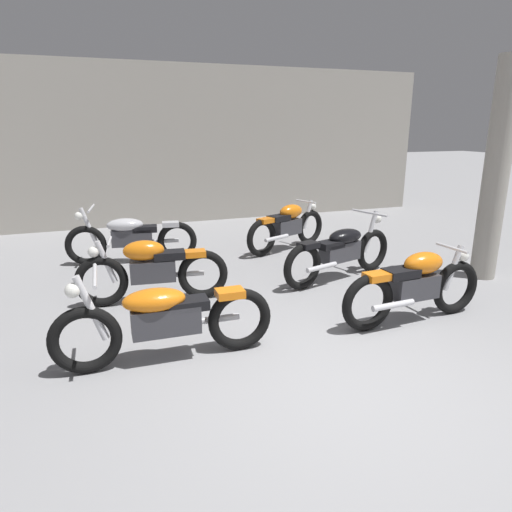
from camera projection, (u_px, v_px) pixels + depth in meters
ground_plane at (348, 383)px, 4.18m from camera, size 60.00×60.00×0.00m
back_wall at (177, 145)px, 10.67m from camera, size 12.82×0.24×3.60m
support_pillar at (496, 172)px, 6.67m from camera, size 0.36×0.36×3.20m
motorcycle_left_row_0 at (164, 318)px, 4.46m from camera, size 2.17×0.68×0.97m
motorcycle_left_row_1 at (152, 269)px, 5.97m from camera, size 1.97×0.49×0.88m
motorcycle_left_row_2 at (131, 236)px, 7.73m from camera, size 2.16×0.68×0.97m
motorcycle_right_row_0 at (415, 285)px, 5.38m from camera, size 1.97×0.48×0.88m
motorcycle_right_row_1 at (341, 250)px, 6.88m from camera, size 2.11×0.88×0.97m
motorcycle_right_row_2 at (287, 226)px, 8.52m from camera, size 1.86×0.85×0.88m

